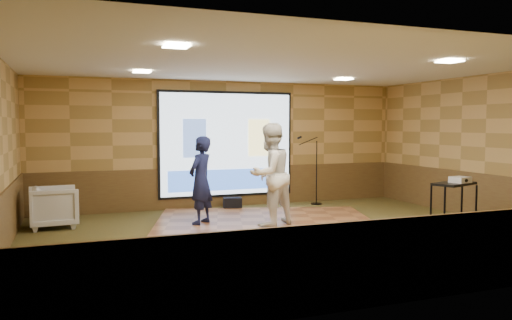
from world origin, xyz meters
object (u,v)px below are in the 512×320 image
object	(u,v)px
dance_floor	(265,222)
player_left	(201,180)
mic_stand	(314,184)
banquet_chair	(54,207)
projector_screen	(227,145)
duffel_bag	(233,203)
player_right	(270,174)
projector	(460,180)
av_table	(454,198)

from	to	relation	value
dance_floor	player_left	distance (m)	1.56
mic_stand	banquet_chair	world-z (taller)	mic_stand
projector_screen	duffel_bag	world-z (taller)	projector_screen
mic_stand	banquet_chair	size ratio (longest dim) A/B	1.95
player_right	projector	size ratio (longest dim) A/B	5.99
player_left	duffel_bag	bearing A→B (deg)	-170.51
player_left	av_table	xyz separation A→B (m)	(4.25, -2.13, -0.27)
duffel_bag	dance_floor	bearing A→B (deg)	-86.56
projector	duffel_bag	bearing A→B (deg)	116.71
dance_floor	mic_stand	world-z (taller)	mic_stand
dance_floor	projector	world-z (taller)	projector
duffel_bag	banquet_chair	bearing A→B (deg)	-167.53
dance_floor	mic_stand	xyz separation A→B (m)	(1.98, 1.73, 0.48)
dance_floor	av_table	world-z (taller)	av_table
duffel_bag	projector_screen	bearing A→B (deg)	91.97
dance_floor	mic_stand	distance (m)	2.67
av_table	duffel_bag	size ratio (longest dim) A/B	2.14
projector_screen	banquet_chair	bearing A→B (deg)	-162.42
player_left	player_right	distance (m)	1.36
player_right	dance_floor	bearing A→B (deg)	-123.25
player_left	banquet_chair	size ratio (longest dim) A/B	1.96
projector_screen	projector	size ratio (longest dim) A/B	10.13
dance_floor	player_right	bearing A→B (deg)	-99.87
mic_stand	banquet_chair	bearing A→B (deg)	172.48
player_left	projector	xyz separation A→B (m)	(4.32, -2.20, 0.07)
player_left	av_table	size ratio (longest dim) A/B	1.89
projector	duffel_bag	xyz separation A→B (m)	(-3.16, 3.83, -0.83)
player_left	duffel_bag	distance (m)	2.14
av_table	duffel_bag	xyz separation A→B (m)	(-3.08, 3.76, -0.49)
player_left	duffel_bag	size ratio (longest dim) A/B	4.06
player_left	duffel_bag	xyz separation A→B (m)	(1.17, 1.63, -0.75)
dance_floor	projector	size ratio (longest dim) A/B	13.25
av_table	projector	bearing A→B (deg)	-43.97
projector_screen	player_right	world-z (taller)	projector_screen
projector_screen	dance_floor	distance (m)	2.63
av_table	banquet_chair	xyz separation A→B (m)	(-6.93, 2.91, -0.22)
player_right	duffel_bag	distance (m)	2.42
player_left	mic_stand	bearing A→B (deg)	160.35
dance_floor	player_right	size ratio (longest dim) A/B	2.21
banquet_chair	duffel_bag	distance (m)	3.95
player_left	mic_stand	distance (m)	3.62
mic_stand	av_table	bearing A→B (deg)	-89.65
mic_stand	banquet_chair	xyz separation A→B (m)	(-5.94, -0.76, -0.10)
player_left	av_table	distance (m)	4.76
projector	duffel_bag	world-z (taller)	projector
projector	banquet_chair	xyz separation A→B (m)	(-7.00, 2.98, -0.56)
projector_screen	projector	world-z (taller)	projector_screen
dance_floor	mic_stand	size ratio (longest dim) A/B	2.56
player_right	projector	distance (m)	3.50
mic_stand	player_right	bearing A→B (deg)	-148.37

